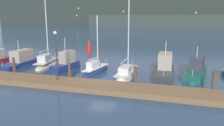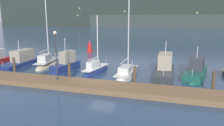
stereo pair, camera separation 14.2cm
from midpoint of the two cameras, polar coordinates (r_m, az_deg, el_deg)
ground_plane at (r=21.19m, az=-2.41°, el=-4.96°), size 400.00×400.00×0.00m
dock at (r=19.25m, az=-4.47°, el=-6.04°), size 41.12×2.80×0.45m
mooring_pile_1 at (r=25.45m, az=-24.01°, el=-0.85°), size 0.28×0.28×1.95m
mooring_pile_2 at (r=21.83m, az=-10.91°, el=-2.29°), size 0.28×0.28×1.74m
mooring_pile_3 at (r=19.72m, az=6.12°, el=-3.48°), size 0.28×0.28×1.87m
mooring_pile_4 at (r=19.65m, az=25.16°, el=-4.64°), size 0.28×0.28×1.87m
motorboat_berth_2 at (r=30.40m, az=-22.70°, el=0.04°), size 2.23×6.76×3.72m
sailboat_berth_3 at (r=29.20m, az=-16.41°, el=-0.30°), size 2.75×6.27×9.97m
motorboat_berth_4 at (r=26.22m, az=-11.78°, el=-0.83°), size 2.20×4.68×4.25m
sailboat_berth_5 at (r=24.54m, az=-4.09°, el=-2.26°), size 1.99×5.44×7.05m
sailboat_berth_6 at (r=23.47m, az=4.05°, el=-3.01°), size 1.87×6.76×10.80m
motorboat_berth_7 at (r=23.51m, az=13.72°, el=-2.49°), size 2.16×6.80×4.43m
motorboat_berth_8 at (r=24.71m, az=21.16°, el=-2.50°), size 3.11×6.89×3.81m
channel_buoy at (r=39.65m, az=-5.76°, el=4.05°), size 1.07×1.07×1.99m
dock_lamppost at (r=20.47m, az=-14.31°, el=3.86°), size 0.32×0.32×4.48m
hillside_backdrop at (r=141.47m, az=15.83°, el=12.53°), size 240.00×23.00×18.81m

